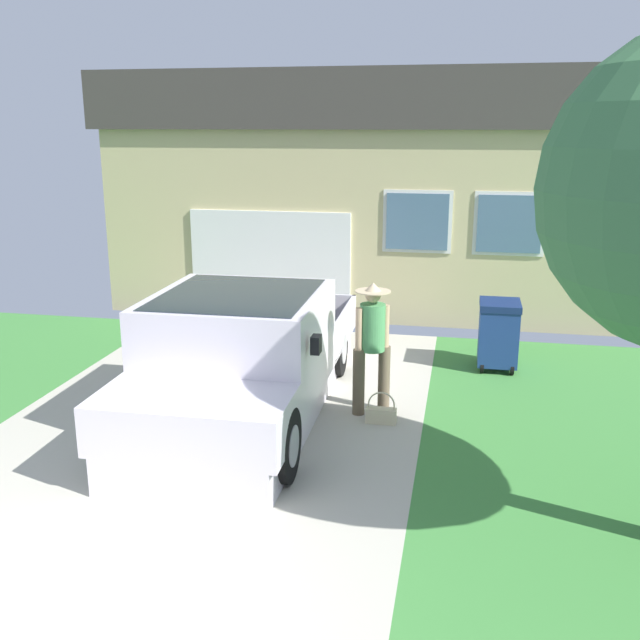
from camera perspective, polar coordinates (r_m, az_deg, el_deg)
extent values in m
cube|color=#BBB5A4|center=(9.24, -8.61, -8.36)|extent=(5.20, 9.00, 0.06)
cube|color=silver|center=(9.70, -5.39, -5.54)|extent=(1.94, 5.40, 0.42)
cube|color=silver|center=(9.00, -6.37, -1.75)|extent=(2.06, 2.22, 1.21)
cube|color=#1E2833|center=(8.90, -6.44, 0.48)|extent=(1.81, 2.04, 0.51)
cube|color=silver|center=(7.65, -9.90, -7.72)|extent=(2.05, 1.13, 0.53)
cube|color=black|center=(11.13, -3.10, -1.45)|extent=(2.06, 2.11, 0.06)
cube|color=silver|center=(10.88, 1.93, -0.57)|extent=(0.09, 2.08, 0.52)
cube|color=silver|center=(11.34, -7.96, -0.06)|extent=(0.09, 2.08, 0.52)
cube|color=silver|center=(12.02, -1.98, 0.95)|extent=(2.03, 0.08, 0.52)
cube|color=black|center=(7.94, -0.31, -1.94)|extent=(0.10, 0.18, 0.20)
cylinder|color=black|center=(7.66, -3.05, -9.80)|extent=(0.27, 0.80, 0.80)
cylinder|color=#9E9EA3|center=(7.66, -3.05, -9.80)|extent=(0.29, 0.44, 0.44)
cylinder|color=black|center=(8.23, -15.27, -8.51)|extent=(0.27, 0.80, 0.80)
cylinder|color=#9E9EA3|center=(8.23, -15.27, -8.51)|extent=(0.29, 0.44, 0.44)
cylinder|color=black|center=(10.78, 1.23, -2.27)|extent=(0.27, 0.80, 0.80)
cylinder|color=#9E9EA3|center=(10.78, 1.23, -2.27)|extent=(0.29, 0.44, 0.44)
cylinder|color=black|center=(11.20, -7.76, -1.75)|extent=(0.27, 0.80, 0.80)
cylinder|color=#9E9EA3|center=(11.20, -7.76, -1.75)|extent=(0.29, 0.44, 0.44)
cylinder|color=brown|center=(9.47, 5.05, -4.60)|extent=(0.16, 0.16, 0.87)
cylinder|color=brown|center=(9.32, 3.06, -4.90)|extent=(0.16, 0.16, 0.87)
cylinder|color=#4C9356|center=(9.18, 4.15, -0.59)|extent=(0.32, 0.32, 0.61)
cylinder|color=tan|center=(9.28, 5.19, -0.74)|extent=(0.09, 0.09, 0.64)
cylinder|color=tan|center=(9.11, 3.08, -0.99)|extent=(0.09, 0.09, 0.64)
sphere|color=tan|center=(9.08, 4.20, 1.99)|extent=(0.20, 0.20, 0.20)
cylinder|color=#D1B78E|center=(9.06, 4.20, 2.28)|extent=(0.45, 0.45, 0.01)
cone|color=#D1B78E|center=(9.05, 4.21, 2.62)|extent=(0.21, 0.21, 0.11)
cube|color=beige|center=(9.19, 4.83, -7.51)|extent=(0.38, 0.14, 0.19)
torus|color=beige|center=(9.13, 4.85, -6.67)|extent=(0.34, 0.02, 0.34)
cube|color=#CABB85|center=(16.39, 4.71, 8.59)|extent=(10.02, 6.22, 3.54)
cube|color=#423D38|center=(16.29, 4.89, 16.65)|extent=(10.42, 6.47, 1.06)
cube|color=white|center=(13.76, -3.96, 4.26)|extent=(3.08, 0.06, 2.07)
cube|color=slate|center=(13.16, 7.66, 7.68)|extent=(1.10, 0.05, 1.00)
cube|color=silver|center=(13.18, 7.66, 7.69)|extent=(1.23, 0.02, 1.12)
cube|color=slate|center=(13.16, 14.68, 7.32)|extent=(1.10, 0.05, 1.00)
cube|color=silver|center=(13.17, 14.67, 7.33)|extent=(1.23, 0.02, 1.12)
cube|color=navy|center=(11.34, 13.85, -1.20)|extent=(0.58, 0.68, 0.86)
cube|color=navy|center=(11.22, 14.00, 1.16)|extent=(0.60, 0.71, 0.10)
cylinder|color=black|center=(11.20, 12.63, -3.64)|extent=(0.05, 0.18, 0.18)
cylinder|color=black|center=(11.22, 14.88, -3.75)|extent=(0.05, 0.18, 0.18)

